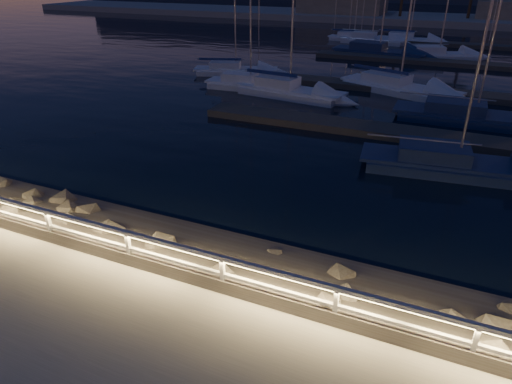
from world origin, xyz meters
TOP-DOWN VIEW (x-y plane):
  - ground at (0.00, 0.00)m, footprint 400.00×400.00m
  - harbor_water at (0.00, 31.22)m, footprint 400.00×440.00m
  - guard_rail at (-0.07, -0.00)m, footprint 44.11×0.12m
  - riprap at (-1.37, 1.70)m, footprint 37.28×2.79m
  - floating_docks at (0.00, 32.50)m, footprint 22.00×36.00m
  - far_shore at (-0.12, 74.05)m, footprint 160.00×14.00m
  - sailboat_a at (-8.23, 21.48)m, footprint 8.01×3.31m
  - sailboat_c at (3.05, 12.17)m, footprint 8.56×3.48m
  - sailboat_d at (3.66, 20.28)m, footprint 9.20×2.93m
  - sailboat_e at (-11.60, 22.24)m, footprint 6.87×2.47m
  - sailboat_f at (-14.92, 26.44)m, footprint 7.16×4.24m
  - sailboat_g at (-1.43, 25.81)m, footprint 9.01×5.43m
  - sailboat_i at (-7.87, 48.31)m, footprint 7.58×2.51m
  - sailboat_j at (0.12, 41.05)m, footprint 8.05×4.56m
  - sailboat_k at (-5.55, 40.23)m, footprint 9.58×3.91m
  - sailboat_m at (-10.22, 49.38)m, footprint 6.31×2.32m
  - sailboat_n at (-3.90, 50.50)m, footprint 7.66×2.43m

SIDE VIEW (x-z plane):
  - harbor_water at x=0.00m, z-range -1.27..-0.67m
  - floating_docks at x=0.00m, z-range -0.60..-0.20m
  - riprap at x=-1.37m, z-range -0.94..0.42m
  - sailboat_m at x=-10.22m, z-range -5.49..5.10m
  - sailboat_f at x=-14.92m, z-range -6.10..5.72m
  - sailboat_e at x=-11.60m, z-range -5.95..5.60m
  - sailboat_n at x=-3.90m, z-range -6.65..6.31m
  - sailboat_c at x=3.05m, z-range -7.23..6.90m
  - sailboat_j at x=0.12m, z-range -6.79..6.47m
  - sailboat_d at x=3.66m, z-range -7.88..7.57m
  - sailboat_g at x=-1.43m, z-range -7.56..7.26m
  - sailboat_i at x=-7.87m, z-range -6.57..6.28m
  - sailboat_a at x=-8.23m, z-range -6.79..6.53m
  - sailboat_k at x=-5.55m, z-range -8.03..7.78m
  - ground at x=0.00m, z-range 0.00..0.00m
  - far_shore at x=-0.12m, z-range -2.31..2.89m
  - guard_rail at x=-0.07m, z-range 0.24..1.30m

